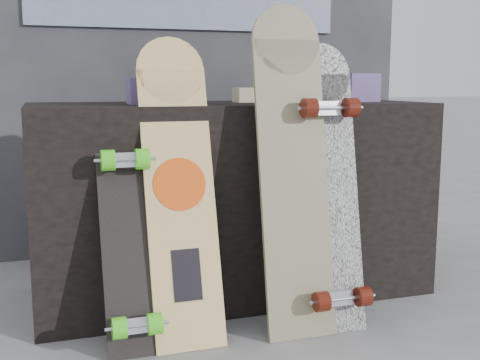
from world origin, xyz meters
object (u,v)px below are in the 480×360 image
object	(u,v)px
longboard_geisha	(179,180)
skateboard_dark	(128,227)
vendor_table	(232,199)
longboard_celtic	(293,160)
longboard_cascadia	(329,183)

from	to	relation	value
longboard_geisha	skateboard_dark	size ratio (longest dim) A/B	1.30
vendor_table	longboard_celtic	size ratio (longest dim) A/B	1.38
longboard_geisha	longboard_celtic	bearing A→B (deg)	-10.65
vendor_table	longboard_geisha	bearing A→B (deg)	-130.62
vendor_table	longboard_geisha	distance (m)	0.49
skateboard_dark	longboard_geisha	bearing A→B (deg)	12.71
vendor_table	longboard_celtic	bearing A→B (deg)	-78.05
longboard_cascadia	skateboard_dark	xyz separation A→B (m)	(-0.71, 0.05, -0.12)
longboard_celtic	skateboard_dark	size ratio (longest dim) A/B	1.44
longboard_celtic	longboard_cascadia	world-z (taller)	longboard_celtic
longboard_celtic	skateboard_dark	xyz separation A→B (m)	(-0.57, 0.03, -0.21)
longboard_geisha	skateboard_dark	bearing A→B (deg)	-167.29
longboard_geisha	longboard_celtic	distance (m)	0.40
longboard_cascadia	skateboard_dark	bearing A→B (deg)	175.83
longboard_geisha	skateboard_dark	xyz separation A→B (m)	(-0.18, -0.04, -0.14)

